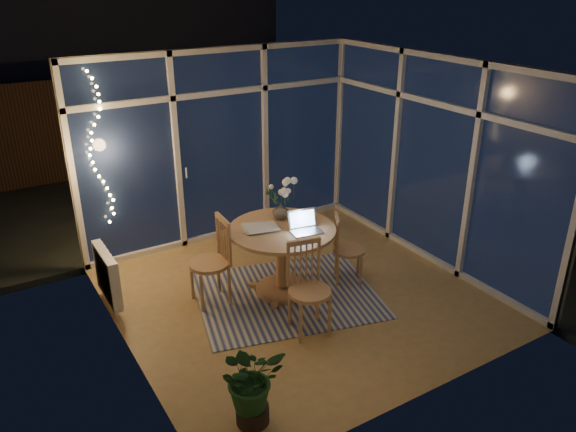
% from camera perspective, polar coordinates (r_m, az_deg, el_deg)
% --- Properties ---
extents(floor, '(4.00, 4.00, 0.00)m').
position_cam_1_polar(floor, '(6.62, 1.12, -7.99)').
color(floor, olive).
rests_on(floor, ground).
extents(ceiling, '(4.00, 4.00, 0.00)m').
position_cam_1_polar(ceiling, '(5.71, 1.34, 14.83)').
color(ceiling, white).
rests_on(ceiling, wall_back).
extents(wall_back, '(4.00, 0.04, 2.60)m').
position_cam_1_polar(wall_back, '(7.72, -6.85, 7.10)').
color(wall_back, beige).
rests_on(wall_back, floor).
extents(wall_front, '(4.00, 0.04, 2.60)m').
position_cam_1_polar(wall_front, '(4.64, 14.67, -5.11)').
color(wall_front, beige).
rests_on(wall_front, floor).
extents(wall_left, '(0.04, 4.00, 2.60)m').
position_cam_1_polar(wall_left, '(5.32, -17.25, -1.59)').
color(wall_left, beige).
rests_on(wall_left, floor).
extents(wall_right, '(0.04, 4.00, 2.60)m').
position_cam_1_polar(wall_right, '(7.26, 14.71, 5.43)').
color(wall_right, beige).
rests_on(wall_right, floor).
extents(window_wall_back, '(4.00, 0.10, 2.60)m').
position_cam_1_polar(window_wall_back, '(7.68, -6.72, 7.03)').
color(window_wall_back, silver).
rests_on(window_wall_back, floor).
extents(window_wall_right, '(0.10, 4.00, 2.60)m').
position_cam_1_polar(window_wall_right, '(7.24, 14.48, 5.39)').
color(window_wall_right, silver).
rests_on(window_wall_right, floor).
extents(radiator, '(0.10, 0.70, 0.58)m').
position_cam_1_polar(radiator, '(6.52, -17.91, -5.74)').
color(radiator, silver).
rests_on(radiator, wall_left).
extents(fairy_lights, '(0.24, 0.10, 1.85)m').
position_cam_1_polar(fairy_lights, '(7.05, -18.82, 6.31)').
color(fairy_lights, '#F7C363').
rests_on(fairy_lights, window_wall_back).
extents(garden_patio, '(12.00, 6.00, 0.10)m').
position_cam_1_polar(garden_patio, '(10.96, -10.81, 4.39)').
color(garden_patio, black).
rests_on(garden_patio, ground).
extents(garden_fence, '(11.00, 0.08, 1.80)m').
position_cam_1_polar(garden_fence, '(11.00, -14.61, 9.34)').
color(garden_fence, '#381F14').
rests_on(garden_fence, ground).
extents(neighbour_roof, '(7.00, 3.00, 2.20)m').
position_cam_1_polar(neighbour_roof, '(13.72, -17.97, 17.22)').
color(neighbour_roof, '#363941').
rests_on(neighbour_roof, ground).
extents(garden_shrubs, '(0.90, 0.90, 0.90)m').
position_cam_1_polar(garden_shrubs, '(8.98, -15.04, 3.11)').
color(garden_shrubs, black).
rests_on(garden_shrubs, ground).
extents(rug, '(2.38, 2.09, 0.01)m').
position_cam_1_polar(rug, '(6.60, -0.12, -8.03)').
color(rug, beige).
rests_on(rug, floor).
extents(dining_table, '(1.47, 1.47, 0.83)m').
position_cam_1_polar(dining_table, '(6.48, -0.59, -4.57)').
color(dining_table, '#B0774F').
rests_on(dining_table, floor).
extents(chair_left, '(0.50, 0.50, 1.03)m').
position_cam_1_polar(chair_left, '(6.30, -8.02, -4.61)').
color(chair_left, '#B0774F').
rests_on(chair_left, floor).
extents(chair_right, '(0.56, 0.56, 0.88)m').
position_cam_1_polar(chair_right, '(6.73, 6.22, -3.30)').
color(chair_right, '#B0774F').
rests_on(chair_right, floor).
extents(chair_front, '(0.55, 0.55, 1.00)m').
position_cam_1_polar(chair_front, '(5.75, 2.22, -7.49)').
color(chair_front, '#B0774F').
rests_on(chair_front, floor).
extents(laptop, '(0.38, 0.34, 0.24)m').
position_cam_1_polar(laptop, '(6.15, 1.88, -0.62)').
color(laptop, silver).
rests_on(laptop, dining_table).
extents(flower_vase, '(0.25, 0.25, 0.21)m').
position_cam_1_polar(flower_vase, '(6.50, -0.74, 0.59)').
color(flower_vase, silver).
rests_on(flower_vase, dining_table).
extents(bowl, '(0.18, 0.18, 0.04)m').
position_cam_1_polar(bowl, '(6.41, 1.39, -0.59)').
color(bowl, white).
rests_on(bowl, dining_table).
extents(newspapers, '(0.43, 0.38, 0.02)m').
position_cam_1_polar(newspapers, '(6.28, -3.00, -1.21)').
color(newspapers, beige).
rests_on(newspapers, dining_table).
extents(phone, '(0.12, 0.06, 0.01)m').
position_cam_1_polar(phone, '(6.24, 0.99, -1.41)').
color(phone, black).
rests_on(phone, dining_table).
extents(potted_plant, '(0.57, 0.50, 0.76)m').
position_cam_1_polar(potted_plant, '(4.78, -3.72, -16.78)').
color(potted_plant, '#19461E').
rests_on(potted_plant, floor).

